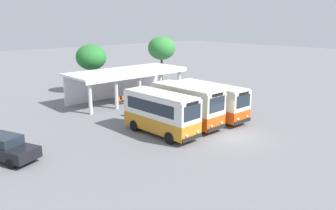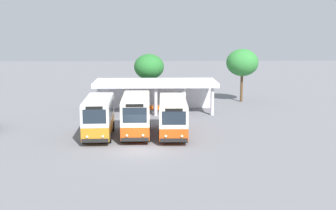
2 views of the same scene
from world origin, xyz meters
name	(u,v)px [view 2 (image 2 of 2)]	position (x,y,z in m)	size (l,w,h in m)	color
ground_plane	(141,151)	(0.00, 0.00, 0.00)	(180.00, 180.00, 0.00)	slate
city_bus_nearest_orange	(99,116)	(-3.63, 4.31, 1.81)	(2.40, 6.67, 3.29)	black
city_bus_second_in_row	(136,114)	(-0.54, 4.59, 1.87)	(2.41, 6.70, 3.40)	black
city_bus_middle_cream	(173,115)	(2.55, 4.69, 1.73)	(2.49, 7.60, 3.11)	black
terminal_canopy	(155,87)	(1.17, 15.82, 2.60)	(13.06, 5.42, 3.40)	silver
waiting_chair_end_by_column	(139,109)	(-0.65, 14.38, 0.52)	(0.46, 0.46, 0.86)	slate
waiting_chair_second_from_end	(145,109)	(0.03, 14.30, 0.52)	(0.46, 0.46, 0.86)	slate
waiting_chair_middle_seat	(151,108)	(0.71, 14.37, 0.52)	(0.46, 0.46, 0.86)	slate
waiting_chair_fourth_seat	(158,109)	(1.38, 14.23, 0.52)	(0.46, 0.46, 0.86)	slate
waiting_chair_fifth_seat	(164,109)	(2.06, 14.23, 0.52)	(0.46, 0.46, 0.86)	slate
waiting_chair_far_end_seat	(170,108)	(2.74, 14.30, 0.52)	(0.46, 0.46, 0.86)	slate
roadside_tree_behind_canopy	(149,67)	(0.44, 21.48, 4.34)	(3.63, 3.63, 5.91)	brown
roadside_tree_east_of_canopy	(242,63)	(11.83, 21.53, 4.81)	(3.90, 3.90, 6.49)	brown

